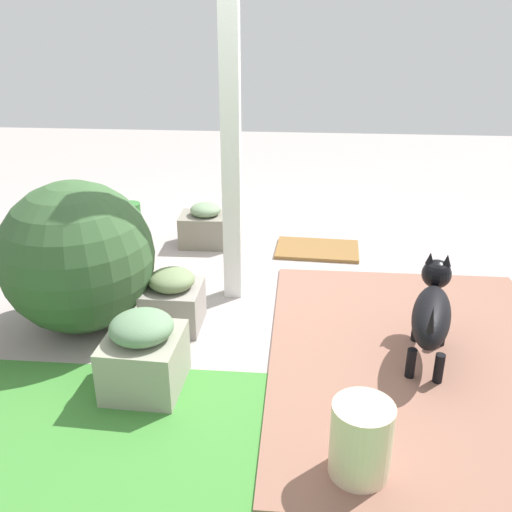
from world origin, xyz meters
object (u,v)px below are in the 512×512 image
Objects in this scene: stone_planter_nearest at (206,226)px; stone_planter_mid at (173,300)px; ceramic_urn at (361,441)px; terracotta_pot_tall at (133,245)px; porch_pillar at (231,130)px; doormat at (317,249)px; round_shrub at (77,257)px; dog at (432,311)px; terracotta_pot_broad at (100,217)px; stone_planter_far at (144,354)px.

stone_planter_nearest is 1.14× the size of stone_planter_mid.
ceramic_urn is at bearing 113.33° from stone_planter_nearest.
terracotta_pot_tall is 2.68m from ceramic_urn.
porch_pillar is 1.61m from doormat.
round_shrub is 2.22m from dog.
terracotta_pot_tall is at bearing 46.83° from stone_planter_nearest.
terracotta_pot_tall reaches higher than terracotta_pot_broad.
stone_planter_far is at bearing 90.30° from stone_planter_nearest.
doormat is at bearing -138.72° from round_shrub.
porch_pillar is 1.19m from stone_planter_mid.
porch_pillar is 1.39m from terracotta_pot_tall.
doormat is at bearing -115.91° from stone_planter_far.
stone_planter_nearest is 1.59m from round_shrub.
round_shrub reaches higher than stone_planter_far.
dog is 1.14× the size of doormat.
dog is (-1.62, -0.43, 0.10)m from stone_planter_far.
stone_planter_far is 1.26m from ceramic_urn.
stone_planter_nearest is at bearing -89.70° from stone_planter_far.
stone_planter_nearest is 0.47× the size of round_shrub.
round_shrub is 1.79× the size of terracotta_pot_tall.
stone_planter_nearest is 2.09m from stone_planter_far.
ceramic_urn is at bearing 145.10° from round_shrub.
stone_planter_far is 1.21× the size of ceramic_urn.
stone_planter_nearest is 0.94m from terracotta_pot_broad.
terracotta_pot_broad is 0.57× the size of dog.
doormat is at bearing -126.31° from porch_pillar.
stone_planter_far is 2.26m from doormat.
doormat is (0.64, -1.59, -0.31)m from dog.
stone_planter_mid is at bearing 54.10° from doormat.
stone_planter_far is 0.85× the size of terracotta_pot_tall.
doormat is at bearing -68.16° from dog.
dog is (-2.21, 0.21, -0.17)m from round_shrub.
ceramic_urn is (-0.78, 1.72, -1.02)m from porch_pillar.
round_shrub is at bearing -47.60° from stone_planter_far.
stone_planter_mid is 1.67m from doormat.
stone_planter_mid is at bearing -8.56° from dog.
ceramic_urn is (0.49, 0.99, -0.13)m from dog.
ceramic_urn is 0.54× the size of doormat.
stone_planter_mid reaches higher than stone_planter_nearest.
terracotta_pot_broad is 0.64m from terracotta_pot_tall.
dog is at bearing 152.25° from terracotta_pot_tall.
stone_planter_mid is 0.88× the size of terracotta_pot_broad.
terracotta_pot_broad is at bearing -64.84° from stone_planter_far.
dog is (-2.57, 1.59, 0.06)m from terracotta_pot_broad.
terracotta_pot_broad is at bearing 4.55° from stone_planter_nearest.
terracotta_pot_tall reaches higher than stone_planter_far.
stone_planter_mid is 0.68m from stone_planter_far.
dog is at bearing 148.29° from terracotta_pot_broad.
dog reaches higher than terracotta_pot_broad.
terracotta_pot_tall is at bearing 133.07° from terracotta_pot_broad.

